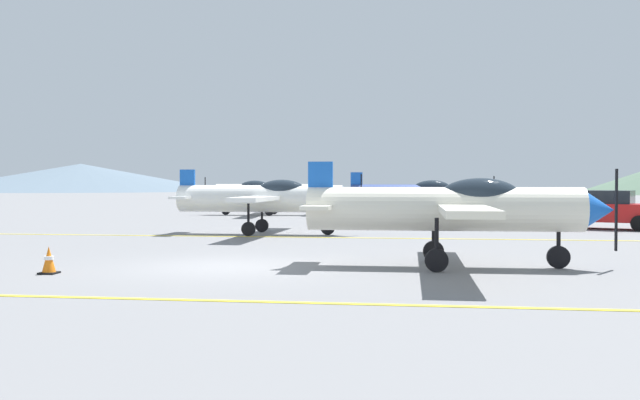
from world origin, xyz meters
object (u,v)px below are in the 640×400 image
object	(u,v)px
airplane_far	(421,194)
car_sedan	(604,209)
airplane_mid	(267,198)
airplane_back	(264,192)
traffic_cone_front	(49,260)
airplane_near	(455,207)

from	to	relation	value
airplane_far	car_sedan	xyz separation A→B (m)	(7.61, -3.99, -0.54)
airplane_mid	airplane_back	xyz separation A→B (m)	(-3.47, 15.17, 0.00)
airplane_mid	car_sedan	distance (m)	14.23
airplane_mid	traffic_cone_front	world-z (taller)	airplane_mid
traffic_cone_front	airplane_back	bearing A→B (deg)	92.68
airplane_near	airplane_mid	distance (m)	11.48
airplane_mid	car_sedan	world-z (taller)	airplane_mid
airplane_near	airplane_far	size ratio (longest dim) A/B	0.99
car_sedan	airplane_mid	bearing A→B (deg)	-160.24
airplane_back	car_sedan	world-z (taller)	airplane_back
airplane_near	airplane_back	xyz separation A→B (m)	(-9.95, 24.65, 0.00)
airplane_mid	airplane_back	bearing A→B (deg)	102.88
airplane_near	airplane_back	bearing A→B (deg)	111.98
airplane_near	airplane_mid	bearing A→B (deg)	124.36
airplane_far	traffic_cone_front	bearing A→B (deg)	-111.05
airplane_mid	airplane_back	distance (m)	15.56
airplane_near	car_sedan	size ratio (longest dim) A/B	1.75
airplane_near	airplane_far	world-z (taller)	same
airplane_near	airplane_back	size ratio (longest dim) A/B	0.99
airplane_near	airplane_mid	size ratio (longest dim) A/B	1.00
airplane_mid	airplane_far	size ratio (longest dim) A/B	1.00
airplane_far	car_sedan	size ratio (longest dim) A/B	1.76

